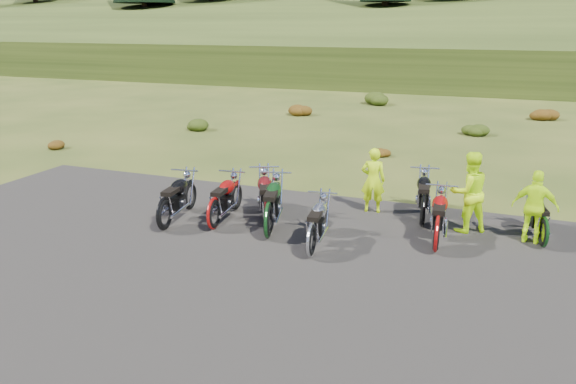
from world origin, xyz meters
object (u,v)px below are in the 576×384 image
at_px(motorcycle_7, 541,248).
at_px(motorcycle_3, 311,258).
at_px(person_middle, 373,181).
at_px(motorcycle_0, 166,231).

bearing_deg(motorcycle_7, motorcycle_3, 105.37).
bearing_deg(person_middle, motorcycle_7, 158.16).
bearing_deg(motorcycle_0, motorcycle_7, -83.59).
bearing_deg(person_middle, motorcycle_3, 73.10).
distance_m(motorcycle_7, person_middle, 4.12).
relative_size(motorcycle_0, motorcycle_7, 1.16).
xyz_separation_m(motorcycle_0, motorcycle_3, (3.63, -0.24, 0.00)).
distance_m(motorcycle_0, person_middle, 5.18).
xyz_separation_m(motorcycle_0, motorcycle_7, (8.06, 2.02, 0.00)).
height_order(motorcycle_0, person_middle, person_middle).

